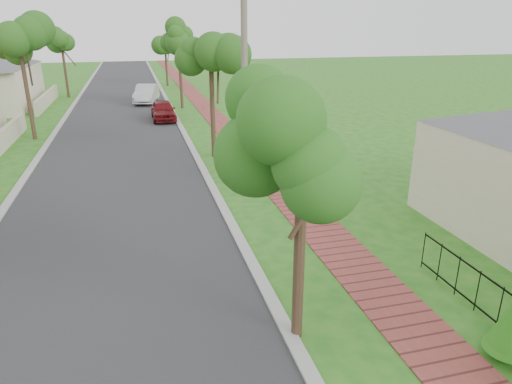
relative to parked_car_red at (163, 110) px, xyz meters
name	(u,v)px	position (x,y,z in m)	size (l,w,h in m)	color
road	(119,143)	(-2.80, -5.64, -0.64)	(7.00, 120.00, 0.02)	#28282B
kerb_right	(187,138)	(0.85, -5.64, -0.64)	(0.30, 120.00, 0.10)	#9E9E99
kerb_left	(46,147)	(-6.45, -5.64, -0.64)	(0.30, 120.00, 0.10)	#9E9E99
sidewalk	(232,136)	(3.45, -5.64, -0.64)	(1.50, 120.00, 0.03)	#96413C
street_trees	(115,48)	(-2.67, 1.21, 3.90)	(10.70, 37.65, 5.89)	#382619
parked_car_red	(163,110)	(0.00, 0.00, 0.00)	(1.51, 3.75, 1.28)	maroon
parked_car_white	(146,94)	(-0.80, 7.55, 0.08)	(1.51, 4.34, 1.43)	silver
near_tree	(303,147)	(1.00, -23.43, 3.32)	(1.94, 1.94, 4.98)	#382619
utility_pole	(245,88)	(2.23, -13.89, 3.12)	(1.20, 0.24, 7.41)	#706857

